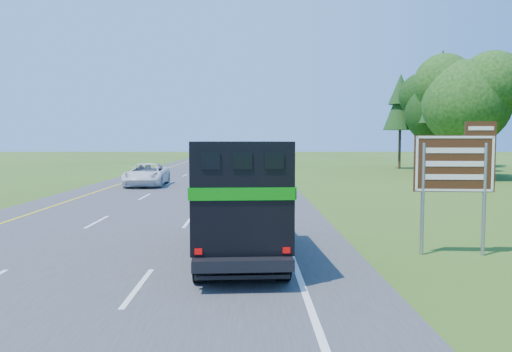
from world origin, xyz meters
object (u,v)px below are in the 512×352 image
object	(u,v)px
far_car	(219,151)
exit_sign	(456,169)
horse_truck	(238,195)
white_suv	(147,175)

from	to	relation	value
far_car	exit_sign	bearing A→B (deg)	-80.29
horse_truck	white_suv	world-z (taller)	horse_truck
far_car	exit_sign	distance (m)	108.62
white_suv	far_car	distance (m)	85.83
horse_truck	white_suv	distance (m)	23.32
far_car	exit_sign	size ratio (longest dim) A/B	1.12
horse_truck	white_suv	size ratio (longest dim) A/B	1.27
horse_truck	far_car	size ratio (longest dim) A/B	1.73
white_suv	exit_sign	size ratio (longest dim) A/B	1.53
horse_truck	far_car	bearing A→B (deg)	90.79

